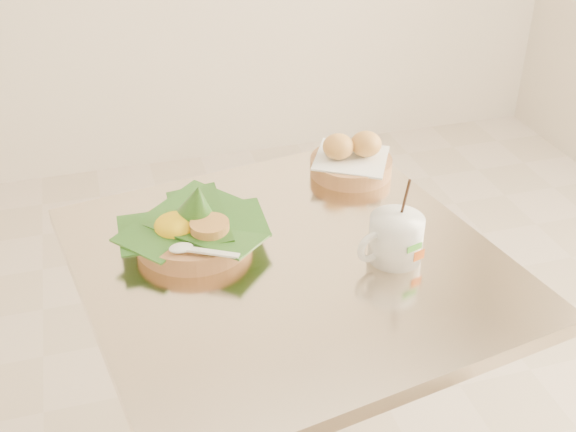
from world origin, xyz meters
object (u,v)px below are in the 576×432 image
object	(u,v)px
rice_basket	(193,227)
cafe_table	(289,353)
coffee_mug	(395,238)
bread_basket	(351,159)

from	to	relation	value
rice_basket	cafe_table	bearing A→B (deg)	-31.59
cafe_table	coffee_mug	bearing A→B (deg)	-15.86
cafe_table	bread_basket	world-z (taller)	bread_basket
bread_basket	coffee_mug	bearing A→B (deg)	-96.94
rice_basket	bread_basket	size ratio (longest dim) A/B	1.32
rice_basket	coffee_mug	size ratio (longest dim) A/B	1.61
cafe_table	rice_basket	size ratio (longest dim) A/B	3.11
cafe_table	bread_basket	size ratio (longest dim) A/B	4.09
cafe_table	rice_basket	bearing A→B (deg)	148.41
cafe_table	rice_basket	world-z (taller)	rice_basket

